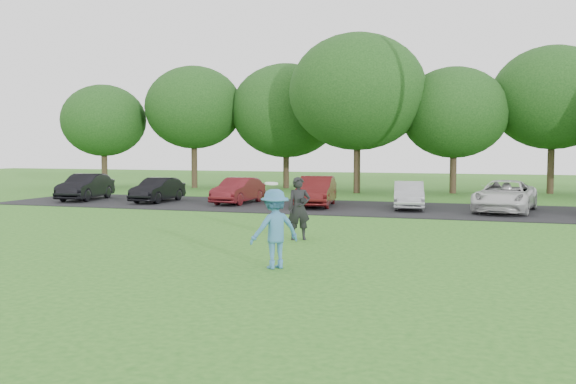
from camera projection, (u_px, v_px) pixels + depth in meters
name	position (u px, v px, depth m)	size (l,w,h in m)	color
ground	(238.00, 262.00, 13.90)	(100.00, 100.00, 0.00)	#29651D
parking_lot	(360.00, 208.00, 26.22)	(32.00, 6.50, 0.03)	black
frisbee_player	(275.00, 229.00, 13.18)	(1.19, 1.17, 1.80)	teal
camera_bystander	(299.00, 208.00, 17.26)	(0.74, 0.64, 1.70)	black
parked_cars	(409.00, 194.00, 25.60)	(28.14, 4.58, 1.25)	black
tree_row	(426.00, 103.00, 34.66)	(42.39, 9.85, 8.64)	#38281C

